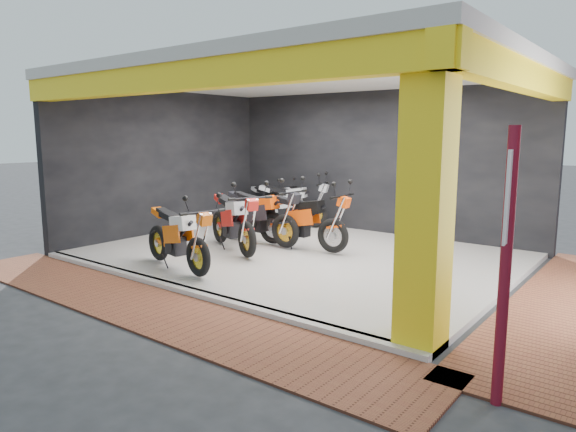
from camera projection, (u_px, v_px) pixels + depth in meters
name	position (u px, v px, depth m)	size (l,w,h in m)	color
ground	(231.00, 280.00, 8.82)	(80.00, 80.00, 0.00)	#2D2D30
showroom_floor	(300.00, 255.00, 10.37)	(8.00, 6.00, 0.10)	white
showroom_ceiling	(300.00, 75.00, 9.81)	(8.40, 6.40, 0.20)	beige
back_wall	(375.00, 164.00, 12.53)	(8.20, 0.20, 3.50)	black
left_wall	(165.00, 164.00, 12.57)	(0.20, 6.20, 3.50)	black
corner_column	(426.00, 200.00, 5.70)	(0.50, 0.50, 3.50)	yellow
header_beam_front	(180.00, 77.00, 7.51)	(8.40, 0.30, 0.40)	yellow
header_beam_right	(522.00, 77.00, 7.46)	(0.30, 6.40, 0.40)	yellow
floor_kerb	(186.00, 291.00, 8.01)	(8.00, 0.20, 0.10)	white
paver_front	(144.00, 306.00, 7.40)	(9.00, 1.40, 0.03)	brown
paver_right	(564.00, 304.00, 7.49)	(1.40, 7.00, 0.03)	brown
signpost	(506.00, 257.00, 4.54)	(0.10, 0.36, 2.55)	maroon
moto_hero	(198.00, 238.00, 8.46)	(2.23, 0.83, 1.36)	#E45B09
moto_row_a	(247.00, 222.00, 9.76)	(2.36, 0.87, 1.44)	red
moto_row_b	(333.00, 219.00, 10.14)	(2.33, 0.86, 1.42)	#FF4E0A
moto_row_c	(285.00, 215.00, 10.60)	(2.37, 0.88, 1.45)	black
moto_row_d	(282.00, 202.00, 13.68)	(1.94, 0.72, 1.18)	#9D9FA4
moto_row_e	(315.00, 201.00, 13.03)	(2.24, 0.83, 1.37)	#AFB1B7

